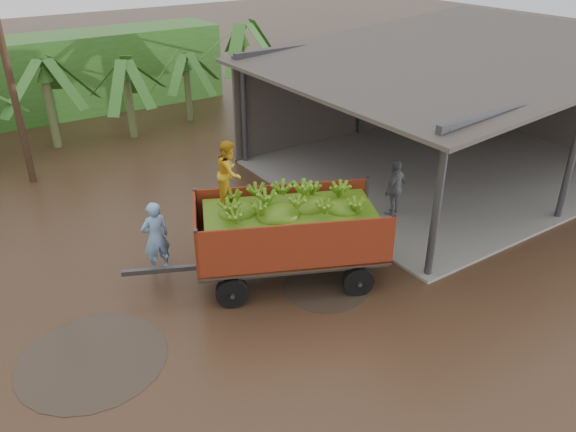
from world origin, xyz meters
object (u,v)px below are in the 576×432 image
at_px(banana_trailer, 288,230).
at_px(man_grey, 395,188).
at_px(man_blue, 156,237).
at_px(utility_pole, 5,58).

bearing_deg(banana_trailer, man_grey, 37.69).
height_order(man_blue, utility_pole, utility_pole).
xyz_separation_m(banana_trailer, utility_pole, (-4.10, 10.13, 2.90)).
xyz_separation_m(banana_trailer, man_blue, (-2.62, 2.20, -0.42)).
height_order(banana_trailer, utility_pole, utility_pole).
distance_m(banana_trailer, utility_pole, 11.30).
bearing_deg(utility_pole, man_blue, -79.42).
distance_m(man_grey, utility_pole, 13.05).
distance_m(man_blue, utility_pole, 8.72).
xyz_separation_m(man_grey, utility_pole, (-8.75, 9.06, 3.37)).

